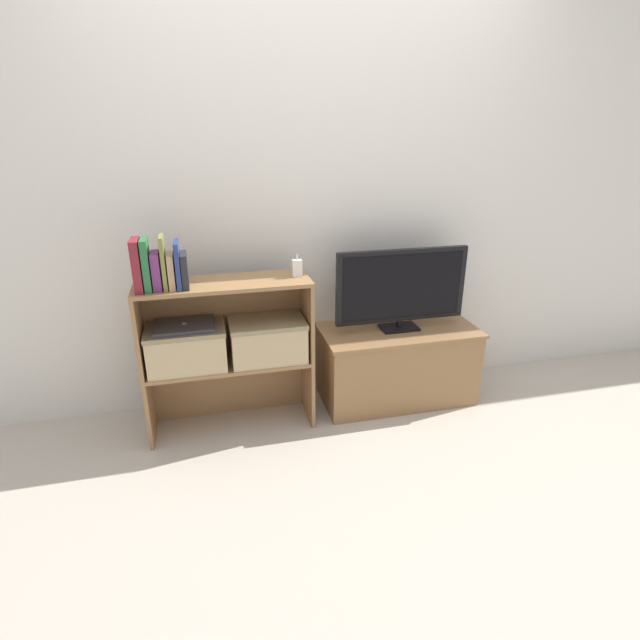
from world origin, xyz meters
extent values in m
plane|color=#BCB2A3|center=(0.00, 0.00, 0.00)|extent=(16.00, 16.00, 0.00)
cube|color=silver|center=(0.00, 0.47, 1.20)|extent=(10.00, 0.05, 2.40)
cube|color=olive|center=(0.50, 0.22, 0.22)|extent=(0.91, 0.43, 0.45)
cube|color=olive|center=(0.50, 0.22, 0.46)|extent=(0.93, 0.45, 0.02)
cube|color=black|center=(0.50, 0.22, 0.47)|extent=(0.22, 0.14, 0.02)
cylinder|color=black|center=(0.50, 0.22, 0.50)|extent=(0.04, 0.04, 0.04)
cube|color=black|center=(0.50, 0.22, 0.73)|extent=(0.78, 0.04, 0.43)
cube|color=black|center=(0.50, 0.20, 0.73)|extent=(0.72, 0.00, 0.38)
cube|color=olive|center=(-0.95, 0.15, 0.20)|extent=(0.02, 0.30, 0.40)
cube|color=olive|center=(-0.07, 0.15, 0.20)|extent=(0.02, 0.30, 0.40)
cube|color=olive|center=(-0.51, 0.29, 0.20)|extent=(0.85, 0.02, 0.40)
cube|color=olive|center=(-0.51, 0.15, 0.39)|extent=(0.85, 0.30, 0.02)
cube|color=olive|center=(-0.95, 0.15, 0.63)|extent=(0.02, 0.30, 0.45)
cube|color=olive|center=(-0.07, 0.15, 0.63)|extent=(0.02, 0.30, 0.45)
cube|color=olive|center=(-0.51, 0.29, 0.63)|extent=(0.85, 0.02, 0.45)
cube|color=olive|center=(-0.51, 0.15, 0.84)|extent=(0.85, 0.30, 0.02)
cube|color=maroon|center=(-0.91, 0.10, 0.98)|extent=(0.04, 0.15, 0.25)
cube|color=#286638|center=(-0.86, 0.10, 0.98)|extent=(0.03, 0.15, 0.25)
cube|color=#6B2D66|center=(-0.82, 0.10, 0.94)|extent=(0.04, 0.13, 0.18)
cube|color=olive|center=(-0.79, 0.10, 0.98)|extent=(0.02, 0.13, 0.26)
cube|color=tan|center=(-0.75, 0.10, 0.94)|extent=(0.03, 0.13, 0.17)
cube|color=navy|center=(-0.72, 0.10, 0.97)|extent=(0.02, 0.16, 0.23)
cube|color=#232328|center=(-0.69, 0.10, 0.94)|extent=(0.03, 0.14, 0.17)
cube|color=white|center=(-0.12, 0.15, 0.90)|extent=(0.05, 0.04, 0.09)
cylinder|color=silver|center=(-0.12, 0.15, 0.96)|extent=(0.01, 0.01, 0.03)
cube|color=tan|center=(-0.72, 0.14, 0.51)|extent=(0.40, 0.26, 0.22)
cube|color=#917E5B|center=(-0.72, 0.14, 0.61)|extent=(0.40, 0.27, 0.02)
cube|color=tan|center=(-0.30, 0.14, 0.51)|extent=(0.40, 0.26, 0.22)
cube|color=#917E5B|center=(-0.30, 0.14, 0.61)|extent=(0.40, 0.27, 0.02)
cube|color=#2D2D33|center=(-0.72, 0.14, 0.64)|extent=(0.30, 0.23, 0.02)
cylinder|color=#99999E|center=(-0.72, 0.14, 0.65)|extent=(0.02, 0.02, 0.00)
camera|label=1|loc=(-0.61, -2.33, 1.61)|focal=28.00mm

